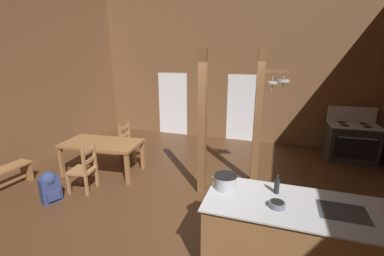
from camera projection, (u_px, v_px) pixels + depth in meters
The scene contains 15 objects.
ground_plane at pixel (183, 207), 4.70m from camera, with size 9.01×8.93×0.10m, color #4C301C.
wall_back at pixel (229, 69), 7.86m from camera, with size 9.01×0.14×4.37m, color brown.
glazed_door_back_left at pixel (173, 104), 8.67m from camera, with size 1.00×0.01×2.05m, color white.
glazed_panel_back_right at pixel (240, 108), 7.99m from camera, with size 0.84×0.01×2.05m, color white.
kitchen_island at pixel (293, 238), 3.16m from camera, with size 2.16×0.97×0.93m.
stove_range at pixel (351, 142), 6.60m from camera, with size 1.16×0.85×1.32m.
support_post_with_pot_rack at pixel (259, 116), 5.08m from camera, with size 0.62×0.25×2.72m.
support_post_center at pixel (202, 126), 4.76m from camera, with size 0.14×0.14×2.72m.
dining_table at pixel (102, 146), 5.79m from camera, with size 1.77×1.05×0.74m.
ladderback_chair_near_window at pixel (84, 169), 5.07m from camera, with size 0.50×0.50×0.95m.
ladderback_chair_by_post at pixel (130, 143), 6.60m from camera, with size 0.46×0.46×0.95m.
backpack at pixel (50, 186), 4.71m from camera, with size 0.37×0.38×0.60m.
stockpot_on_counter at pixel (226, 182), 3.38m from camera, with size 0.37×0.30×0.19m.
mixing_bowl_on_counter at pixel (277, 204), 2.98m from camera, with size 0.19×0.19×0.07m.
bottle_tall_on_counter at pixel (277, 186), 3.26m from camera, with size 0.07×0.07×0.25m.
Camera 1 is at (1.44, -3.87, 2.62)m, focal length 24.18 mm.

